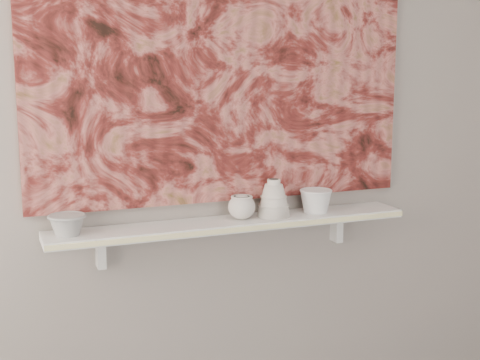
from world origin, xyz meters
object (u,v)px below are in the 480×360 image
painting (224,57)px  bell_vessel (274,198)px  cup_cream (242,207)px  bowl_white (316,201)px  shelf (232,224)px  bowl_grey (67,224)px

painting → bell_vessel: (0.17, -0.08, -0.54)m
cup_cream → bowl_white: same height
bowl_white → shelf: bearing=180.0°
bowl_grey → bell_vessel: bell_vessel is taller
shelf → bowl_grey: 0.61m
bowl_grey → bell_vessel: 0.78m
painting → cup_cream: (0.04, -0.08, -0.56)m
painting → bowl_white: bearing=-12.8°
cup_cream → bowl_white: size_ratio=0.80×
bell_vessel → shelf: bearing=180.0°
shelf → bowl_white: 0.36m
painting → bell_vessel: 0.57m
shelf → bell_vessel: (0.17, 0.00, 0.09)m
shelf → bowl_grey: bearing=180.0°
bowl_grey → cup_cream: 0.65m
bowl_white → bowl_grey: bearing=180.0°
painting → cup_cream: painting is taller
shelf → bell_vessel: bearing=0.0°
cup_cream → bell_vessel: bearing=0.0°
bowl_grey → shelf: bearing=0.0°
painting → bowl_grey: (-0.61, -0.08, -0.57)m
painting → bowl_grey: painting is taller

